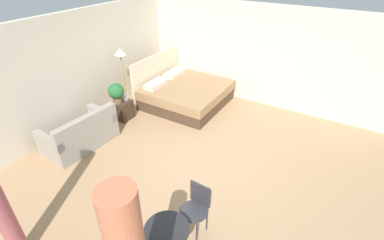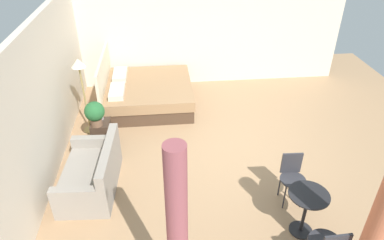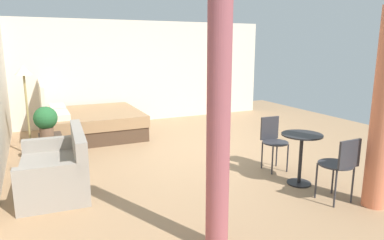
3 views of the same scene
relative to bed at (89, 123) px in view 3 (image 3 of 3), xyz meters
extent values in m
cube|color=#9E7A56|center=(-2.06, -1.71, -0.31)|extent=(9.39, 9.71, 0.02)
cube|color=beige|center=(1.14, -1.71, 0.99)|extent=(0.12, 6.71, 2.59)
cube|color=#473323|center=(0.00, -0.08, -0.15)|extent=(1.99, 1.95, 0.30)
cube|color=#93704C|center=(0.00, -0.08, 0.12)|extent=(2.03, 1.99, 0.24)
cube|color=beige|center=(0.00, 0.92, 0.31)|extent=(2.04, 0.07, 1.23)
cube|color=beige|center=(-0.43, 0.61, 0.30)|extent=(0.72, 0.32, 0.12)
cube|color=beige|center=(0.44, 0.61, 0.30)|extent=(0.72, 0.32, 0.12)
cube|color=gray|center=(-2.80, 0.91, -0.11)|extent=(1.51, 0.94, 0.39)
cube|color=gray|center=(-2.83, 0.56, 0.30)|extent=(1.47, 0.23, 0.44)
cube|color=gray|center=(-2.14, 0.87, 0.18)|extent=(0.19, 0.86, 0.19)
cube|color=gray|center=(-3.46, 0.95, 0.18)|extent=(0.19, 0.86, 0.19)
cube|color=#38281E|center=(-1.48, 0.87, -0.07)|extent=(0.41, 0.37, 0.47)
cylinder|color=brown|center=(-1.58, 0.92, 0.25)|extent=(0.22, 0.22, 0.15)
sphere|color=#235B2D|center=(-1.58, 0.92, 0.48)|extent=(0.38, 0.38, 0.38)
cylinder|color=silver|center=(-1.36, 0.88, 0.26)|extent=(0.14, 0.14, 0.17)
cylinder|color=#99844C|center=(-1.01, 1.19, -0.29)|extent=(0.27, 0.27, 0.02)
cylinder|color=#99844C|center=(-1.01, 1.19, 0.44)|extent=(0.04, 0.04, 1.44)
cone|color=beige|center=(-1.01, 1.19, 1.24)|extent=(0.28, 0.28, 0.16)
cylinder|color=black|center=(-4.07, -2.31, -0.29)|extent=(0.34, 0.34, 0.02)
cylinder|color=black|center=(-4.07, -2.31, 0.06)|extent=(0.05, 0.05, 0.72)
cylinder|color=black|center=(-4.07, -2.31, 0.43)|extent=(0.57, 0.57, 0.02)
cylinder|color=#2D2D33|center=(-4.52, -2.48, -0.06)|extent=(0.02, 0.02, 0.48)
cylinder|color=#2D2D33|center=(-4.53, -2.18, -0.06)|extent=(0.02, 0.02, 0.48)
cylinder|color=#2D2D33|center=(-4.83, -2.49, -0.06)|extent=(0.02, 0.02, 0.48)
cylinder|color=#2D2D33|center=(-4.84, -2.19, -0.06)|extent=(0.02, 0.02, 0.48)
cylinder|color=#2D2D33|center=(-4.68, -2.33, 0.18)|extent=(0.45, 0.45, 0.02)
cube|color=#2D2D33|center=(-4.86, -2.34, 0.37)|extent=(0.04, 0.35, 0.35)
cylinder|color=#2D2D33|center=(-3.60, -2.19, -0.08)|extent=(0.02, 0.02, 0.45)
cylinder|color=#2D2D33|center=(-3.61, -2.48, -0.08)|extent=(0.02, 0.02, 0.45)
cylinder|color=#2D2D33|center=(-3.31, -2.21, -0.08)|extent=(0.02, 0.02, 0.45)
cylinder|color=#2D2D33|center=(-3.33, -2.49, -0.08)|extent=(0.02, 0.02, 0.45)
cylinder|color=#2D2D33|center=(-3.46, -2.34, 0.16)|extent=(0.43, 0.43, 0.02)
cube|color=#2D2D33|center=(-3.29, -2.35, 0.35)|extent=(0.04, 0.33, 0.37)
cylinder|color=#D1704C|center=(-5.00, -2.68, 0.90)|extent=(0.28, 0.28, 2.41)
cylinder|color=#994C51|center=(-5.00, -0.44, 0.90)|extent=(0.22, 0.22, 2.41)
camera|label=1|loc=(-5.82, -3.72, 3.38)|focal=26.15mm
camera|label=2|loc=(-7.39, -0.35, 3.87)|focal=32.55mm
camera|label=3|loc=(-7.69, 1.07, 1.65)|focal=32.34mm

